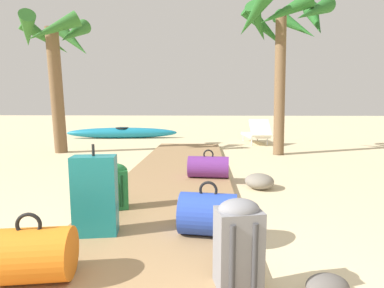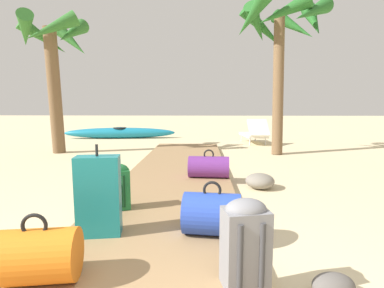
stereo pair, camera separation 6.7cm
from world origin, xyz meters
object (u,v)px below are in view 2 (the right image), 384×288
suitcase_teal (99,196)px  backpack_grey (245,241)px  palm_tree_far_right (282,31)px  kayak (120,133)px  duffel_bag_purple (209,167)px  palm_tree_far_left (54,51)px  lounge_chair (254,133)px  backpack_green (116,185)px  duffel_bag_orange (36,256)px  duffel_bag_blue (212,214)px

suitcase_teal → backpack_grey: 1.38m
palm_tree_far_right → kayak: palm_tree_far_right is taller
duffel_bag_purple → backpack_grey: backpack_grey is taller
palm_tree_far_right → duffel_bag_purple: bearing=-122.0°
palm_tree_far_left → backpack_grey: bearing=-55.5°
lounge_chair → backpack_green: bearing=-112.4°
duffel_bag_purple → palm_tree_far_right: palm_tree_far_right is taller
duffel_bag_purple → palm_tree_far_left: palm_tree_far_left is taller
suitcase_teal → palm_tree_far_right: palm_tree_far_right is taller
duffel_bag_purple → palm_tree_far_right: bearing=58.0°
duffel_bag_orange → lounge_chair: bearing=70.5°
palm_tree_far_right → kayak: 6.54m
backpack_green → palm_tree_far_left: bearing=122.1°
backpack_green → kayak: 7.96m
palm_tree_far_right → duffel_bag_orange: bearing=-117.4°
backpack_green → kayak: (-2.05, 7.69, -0.15)m
duffel_bag_orange → duffel_bag_purple: bearing=67.6°
duffel_bag_purple → lounge_chair: lounge_chair is taller
duffel_bag_purple → kayak: duffel_bag_purple is taller
duffel_bag_purple → palm_tree_far_right: 4.35m
backpack_grey → kayak: size_ratio=0.14×
suitcase_teal → duffel_bag_orange: 0.76m
duffel_bag_blue → duffel_bag_purple: 2.10m
kayak → lounge_chair: bearing=-16.5°
palm_tree_far_left → palm_tree_far_right: size_ratio=0.90×
backpack_green → palm_tree_far_left: (-2.69, 4.28, 2.18)m
suitcase_teal → palm_tree_far_left: size_ratio=0.24×
duffel_bag_purple → lounge_chair: bearing=72.2°
palm_tree_far_left → duffel_bag_orange: bearing=-65.6°
palm_tree_far_left → palm_tree_far_right: bearing=0.8°
backpack_grey → duffel_bag_orange: bearing=179.6°
duffel_bag_blue → palm_tree_far_right: (1.81, 4.97, 2.72)m
duffel_bag_blue → duffel_bag_orange: bearing=-146.6°
backpack_grey → kayak: bearing=109.7°
duffel_bag_orange → palm_tree_far_left: (-2.56, 5.66, 2.27)m
duffel_bag_blue → duffel_bag_purple: bearing=89.4°
suitcase_teal → backpack_grey: size_ratio=1.41×
kayak → duffel_bag_purple: bearing=-63.5°
duffel_bag_orange → palm_tree_far_right: size_ratio=0.15×
duffel_bag_purple → kayak: 6.94m
backpack_grey → lounge_chair: bearing=79.8°
duffel_bag_blue → palm_tree_far_right: 5.95m
lounge_chair → kayak: bearing=163.5°
suitcase_teal → duffel_bag_purple: suitcase_teal is taller
backpack_green → suitcase_teal: bearing=-86.5°
backpack_grey → palm_tree_far_left: palm_tree_far_left is taller
backpack_grey → palm_tree_far_right: palm_tree_far_right is taller
duffel_bag_blue → backpack_green: (-1.03, 0.62, 0.08)m
duffel_bag_purple → duffel_bag_orange: (-1.18, -2.87, 0.01)m
duffel_bag_orange → kayak: (-1.92, 9.07, -0.06)m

